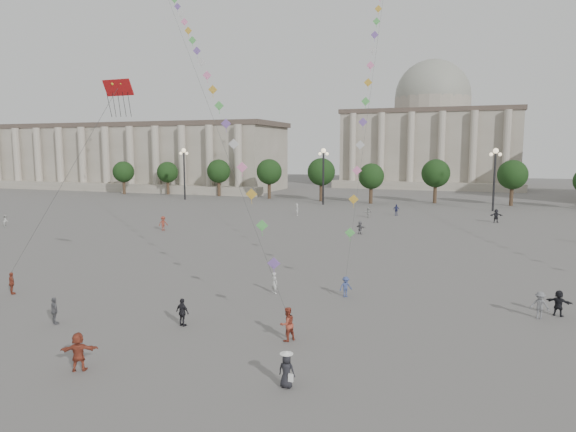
% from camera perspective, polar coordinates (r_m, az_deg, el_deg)
% --- Properties ---
extents(ground, '(360.00, 360.00, 0.00)m').
position_cam_1_polar(ground, '(28.03, -5.65, -14.64)').
color(ground, '#5C5856').
rests_on(ground, ground).
extents(hall_west, '(84.00, 26.22, 17.20)m').
position_cam_1_polar(hall_west, '(145.61, -16.81, 6.33)').
color(hall_west, gray).
rests_on(hall_west, ground).
extents(hall_central, '(48.30, 34.30, 35.50)m').
position_cam_1_polar(hall_central, '(153.12, 15.57, 8.59)').
color(hall_central, gray).
rests_on(hall_central, ground).
extents(tree_row, '(137.12, 5.12, 8.00)m').
position_cam_1_polar(tree_row, '(102.19, 13.32, 4.39)').
color(tree_row, '#3C2D1E').
rests_on(tree_row, ground).
extents(lamp_post_far_west, '(2.00, 0.90, 10.65)m').
position_cam_1_polar(lamp_post_far_west, '(109.08, -11.48, 5.66)').
color(lamp_post_far_west, '#262628').
rests_on(lamp_post_far_west, ground).
extents(lamp_post_mid_west, '(2.00, 0.90, 10.65)m').
position_cam_1_polar(lamp_post_mid_west, '(97.10, 3.95, 5.58)').
color(lamp_post_mid_west, '#262628').
rests_on(lamp_post_mid_west, ground).
extents(lamp_post_mid_east, '(2.00, 0.90, 10.65)m').
position_cam_1_polar(lamp_post_mid_east, '(93.58, 22.00, 4.99)').
color(lamp_post_mid_east, '#262628').
rests_on(lamp_post_mid_east, ground).
extents(person_crowd_0, '(1.14, 0.83, 1.80)m').
position_cam_1_polar(person_crowd_0, '(83.24, 11.93, 0.67)').
color(person_crowd_0, navy).
rests_on(person_crowd_0, ground).
extents(person_crowd_1, '(1.02, 1.03, 1.68)m').
position_cam_1_polar(person_crowd_1, '(79.32, -28.88, -0.48)').
color(person_crowd_1, silver).
rests_on(person_crowd_1, ground).
extents(person_crowd_2, '(1.26, 1.38, 1.87)m').
position_cam_1_polar(person_crowd_2, '(68.44, -13.70, -0.80)').
color(person_crowd_2, maroon).
rests_on(person_crowd_2, ground).
extents(person_crowd_3, '(1.63, 0.97, 1.68)m').
position_cam_1_polar(person_crowd_3, '(37.12, 27.86, -8.55)').
color(person_crowd_3, black).
rests_on(person_crowd_3, ground).
extents(person_crowd_4, '(1.31, 1.38, 1.56)m').
position_cam_1_polar(person_crowd_4, '(80.19, 8.90, 0.40)').
color(person_crowd_4, '#B0B0AC').
rests_on(person_crowd_4, ground).
extents(person_crowd_6, '(1.25, 0.90, 1.74)m').
position_cam_1_polar(person_crowd_6, '(35.98, 26.18, -8.89)').
color(person_crowd_6, slate).
rests_on(person_crowd_6, ground).
extents(person_crowd_9, '(1.89, 0.97, 1.94)m').
position_cam_1_polar(person_crowd_9, '(79.52, 22.12, 0.02)').
color(person_crowd_9, black).
rests_on(person_crowd_9, ground).
extents(person_crowd_10, '(0.76, 0.83, 1.91)m').
position_cam_1_polar(person_crowd_10, '(81.41, 1.03, 0.72)').
color(person_crowd_10, silver).
rests_on(person_crowd_10, ground).
extents(person_crowd_12, '(1.52, 1.24, 1.63)m').
position_cam_1_polar(person_crowd_12, '(64.35, 8.02, -1.29)').
color(person_crowd_12, slate).
rests_on(person_crowd_12, ground).
extents(person_crowd_13, '(0.69, 0.63, 1.59)m').
position_cam_1_polar(person_crowd_13, '(37.88, -1.52, -7.43)').
color(person_crowd_13, silver).
rests_on(person_crowd_13, ground).
extents(tourist_0, '(1.03, 0.82, 1.64)m').
position_cam_1_polar(tourist_0, '(42.67, -28.35, -6.60)').
color(tourist_0, brown).
rests_on(tourist_0, ground).
extents(tourist_1, '(1.06, 0.65, 1.69)m').
position_cam_1_polar(tourist_1, '(31.77, -11.64, -10.44)').
color(tourist_1, black).
rests_on(tourist_1, ground).
extents(tourist_2, '(1.80, 1.30, 1.88)m').
position_cam_1_polar(tourist_2, '(27.18, -22.26, -13.77)').
color(tourist_2, '#973D29').
rests_on(tourist_2, ground).
extents(tourist_3, '(1.05, 0.86, 1.67)m').
position_cam_1_polar(tourist_3, '(34.46, -24.52, -9.56)').
color(tourist_3, slate).
rests_on(tourist_3, ground).
extents(kite_flyer_0, '(1.12, 1.17, 1.90)m').
position_cam_1_polar(kite_flyer_0, '(28.87, -0.09, -11.92)').
color(kite_flyer_0, '#963B29').
rests_on(kite_flyer_0, ground).
extents(kite_flyer_1, '(1.09, 1.05, 1.49)m').
position_cam_1_polar(kite_flyer_1, '(37.23, 6.44, -7.82)').
color(kite_flyer_1, '#37457C').
rests_on(kite_flyer_1, ground).
extents(hat_person, '(0.76, 0.60, 1.69)m').
position_cam_1_polar(hat_person, '(23.71, -0.16, -16.69)').
color(hat_person, black).
rests_on(hat_person, ground).
extents(dragon_kite, '(5.66, 0.96, 15.84)m').
position_cam_1_polar(dragon_kite, '(36.44, -18.41, 12.15)').
color(dragon_kite, '#B31315').
rests_on(dragon_kite, ground).
extents(kite_train_west, '(40.11, 47.29, 75.45)m').
position_cam_1_polar(kite_train_west, '(60.65, -11.60, 20.12)').
color(kite_train_west, '#3F3F3F').
rests_on(kite_train_west, ground).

